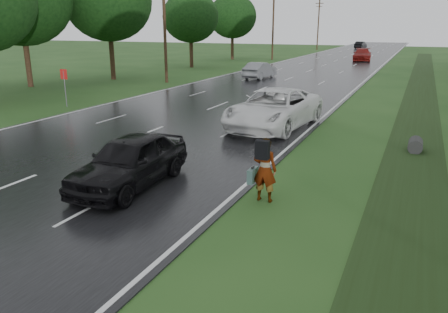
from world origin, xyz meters
TOP-DOWN VIEW (x-y plane):
  - road at (0.00, 45.00)m, footprint 14.00×180.00m
  - edge_stripe_east at (6.75, 45.00)m, footprint 0.12×180.00m
  - edge_stripe_west at (-6.75, 45.00)m, footprint 0.12×180.00m
  - center_line at (0.00, 45.00)m, footprint 0.12×180.00m
  - drainage_ditch at (11.50, 18.71)m, footprint 2.20×120.00m
  - road_sign at (-8.50, 12.00)m, footprint 0.50×0.06m
  - utility_pole_mid at (-9.20, 25.00)m, footprint 1.60×0.26m
  - utility_pole_far at (-9.20, 55.00)m, footprint 1.60×0.26m
  - utility_pole_distant at (-9.20, 85.00)m, footprint 1.60×0.26m
  - tree_west_c at (-15.00, 25.00)m, footprint 7.80×7.80m
  - tree_west_d at (-14.20, 39.00)m, footprint 6.60×6.60m
  - tree_west_f at (-14.80, 53.00)m, footprint 7.00×7.00m
  - pedestrian at (7.65, 2.60)m, footprint 0.83×0.74m
  - white_pickup at (5.04, 11.63)m, footprint 3.71×6.93m
  - dark_sedan at (3.50, 2.00)m, footprint 2.02×4.76m
  - silver_sedan at (-2.60, 31.01)m, footprint 1.95×4.68m
  - far_car_red at (3.38, 57.45)m, footprint 2.99×6.13m
  - far_car_dark at (-1.43, 92.82)m, footprint 2.19×4.80m

SIDE VIEW (x-z plane):
  - road at x=0.00m, z-range 0.00..0.04m
  - drainage_ditch at x=11.50m, z-range -0.24..0.32m
  - edge_stripe_east at x=6.75m, z-range 0.04..0.05m
  - edge_stripe_west at x=-6.75m, z-range 0.04..0.05m
  - center_line at x=0.00m, z-range 0.04..0.05m
  - silver_sedan at x=-2.60m, z-range 0.04..1.55m
  - far_car_dark at x=-1.43m, z-range 0.04..1.57m
  - dark_sedan at x=3.50m, z-range 0.04..1.65m
  - far_car_red at x=3.38m, z-range 0.04..1.76m
  - pedestrian at x=7.65m, z-range 0.03..1.89m
  - white_pickup at x=5.04m, z-range 0.04..1.89m
  - road_sign at x=-8.50m, z-range 0.49..2.79m
  - utility_pole_mid at x=-9.20m, z-range 0.20..10.20m
  - utility_pole_far at x=-9.20m, z-range 0.20..10.20m
  - utility_pole_distant at x=-9.20m, z-range 0.20..10.20m
  - tree_west_d at x=-14.20m, z-range 1.42..10.23m
  - tree_west_f at x=-14.80m, z-range 1.49..10.78m
  - tree_west_c at x=-15.00m, z-range 1.70..12.13m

